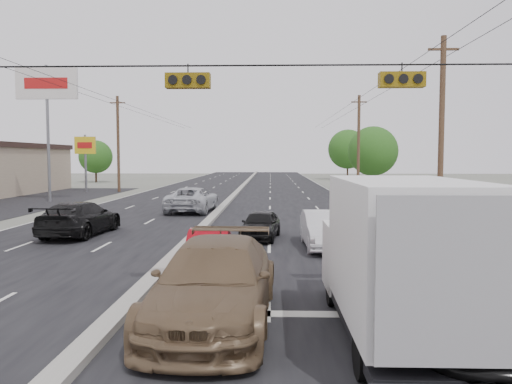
# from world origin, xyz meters

# --- Properties ---
(ground) EXTENTS (200.00, 200.00, 0.00)m
(ground) POSITION_xyz_m (0.00, 0.00, 0.00)
(ground) COLOR #606356
(ground) RESTS_ON ground
(road_surface) EXTENTS (20.00, 160.00, 0.02)m
(road_surface) POSITION_xyz_m (0.00, 30.00, 0.00)
(road_surface) COLOR black
(road_surface) RESTS_ON ground
(center_median) EXTENTS (0.50, 160.00, 0.20)m
(center_median) POSITION_xyz_m (0.00, 30.00, 0.10)
(center_median) COLOR gray
(center_median) RESTS_ON ground
(parking_lot) EXTENTS (10.00, 42.00, 0.02)m
(parking_lot) POSITION_xyz_m (-17.00, 25.00, 0.00)
(parking_lot) COLOR black
(parking_lot) RESTS_ON ground
(utility_pole_left_c) EXTENTS (1.60, 0.30, 10.00)m
(utility_pole_left_c) POSITION_xyz_m (-12.50, 40.00, 5.11)
(utility_pole_left_c) COLOR #422D1E
(utility_pole_left_c) RESTS_ON ground
(utility_pole_right_b) EXTENTS (1.60, 0.30, 10.00)m
(utility_pole_right_b) POSITION_xyz_m (12.50, 15.00, 5.11)
(utility_pole_right_b) COLOR #422D1E
(utility_pole_right_b) RESTS_ON ground
(utility_pole_right_c) EXTENTS (1.60, 0.30, 10.00)m
(utility_pole_right_c) POSITION_xyz_m (12.50, 40.00, 5.11)
(utility_pole_right_c) COLOR #422D1E
(utility_pole_right_c) RESTS_ON ground
(traffic_signals) EXTENTS (25.00, 0.30, 0.54)m
(traffic_signals) POSITION_xyz_m (1.40, 0.00, 5.49)
(traffic_signals) COLOR black
(traffic_signals) RESTS_ON ground
(pole_sign_billboard) EXTENTS (5.00, 0.25, 11.00)m
(pole_sign_billboard) POSITION_xyz_m (-14.50, 28.00, 8.87)
(pole_sign_billboard) COLOR slate
(pole_sign_billboard) RESTS_ON ground
(pole_sign_far) EXTENTS (2.20, 0.25, 6.00)m
(pole_sign_far) POSITION_xyz_m (-16.00, 40.00, 4.41)
(pole_sign_far) COLOR slate
(pole_sign_far) RESTS_ON ground
(tree_left_far) EXTENTS (4.80, 4.80, 6.12)m
(tree_left_far) POSITION_xyz_m (-22.00, 60.00, 3.72)
(tree_left_far) COLOR #382619
(tree_left_far) RESTS_ON ground
(tree_right_mid) EXTENTS (5.60, 5.60, 7.14)m
(tree_right_mid) POSITION_xyz_m (15.00, 45.00, 4.34)
(tree_right_mid) COLOR #382619
(tree_right_mid) RESTS_ON ground
(tree_right_far) EXTENTS (6.40, 6.40, 8.16)m
(tree_right_far) POSITION_xyz_m (16.00, 70.00, 4.96)
(tree_right_far) COLOR #382619
(tree_right_far) RESTS_ON ground
(box_truck) EXTENTS (2.28, 6.38, 3.24)m
(box_truck) POSITION_xyz_m (5.95, -1.95, 1.66)
(box_truck) COLOR black
(box_truck) RESTS_ON ground
(tan_sedan) EXTENTS (2.76, 6.24, 1.78)m
(tan_sedan) POSITION_xyz_m (2.23, -1.12, 0.89)
(tan_sedan) COLOR brown
(tan_sedan) RESTS_ON ground
(red_sedan) EXTENTS (1.43, 3.81, 1.24)m
(red_sedan) POSITION_xyz_m (1.40, 4.34, 0.62)
(red_sedan) COLOR maroon
(red_sedan) RESTS_ON ground
(black_suv) EXTENTS (3.02, 5.98, 1.62)m
(black_suv) POSITION_xyz_m (7.00, -2.33, 0.81)
(black_suv) COLOR black
(black_suv) RESTS_ON ground
(queue_car_a) EXTENTS (2.00, 3.94, 1.28)m
(queue_car_a) POSITION_xyz_m (3.00, 10.19, 0.64)
(queue_car_a) COLOR black
(queue_car_a) RESTS_ON ground
(queue_car_b) EXTENTS (1.70, 4.52, 1.47)m
(queue_car_b) POSITION_xyz_m (5.59, 8.05, 0.74)
(queue_car_b) COLOR silver
(queue_car_b) RESTS_ON ground
(queue_car_d) EXTENTS (2.28, 4.56, 1.27)m
(queue_car_d) POSITION_xyz_m (9.60, 6.62, 0.64)
(queue_car_d) COLOR navy
(queue_car_d) RESTS_ON ground
(queue_car_e) EXTENTS (2.21, 4.57, 1.51)m
(queue_car_e) POSITION_xyz_m (9.60, 13.91, 0.75)
(queue_car_e) COLOR maroon
(queue_car_e) RESTS_ON ground
(oncoming_near) EXTENTS (2.63, 5.64, 1.59)m
(oncoming_near) POSITION_xyz_m (-5.43, 10.98, 0.80)
(oncoming_near) COLOR black
(oncoming_near) RESTS_ON ground
(oncoming_far) EXTENTS (3.12, 6.09, 1.65)m
(oncoming_far) POSITION_xyz_m (-1.76, 21.10, 0.82)
(oncoming_far) COLOR #B7B9BF
(oncoming_far) RESTS_ON ground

